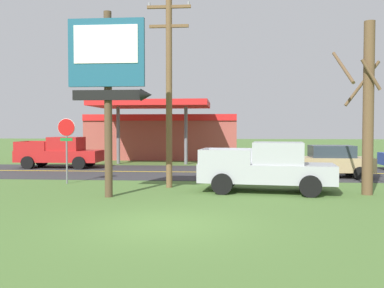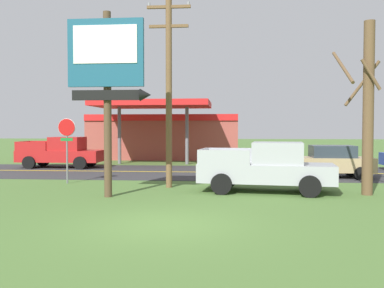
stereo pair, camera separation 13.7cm
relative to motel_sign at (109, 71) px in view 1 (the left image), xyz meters
name	(u,v)px [view 1 (the left image)]	position (x,y,z in m)	size (l,w,h in m)	color
ground_plane	(167,225)	(2.68, -4.06, -4.54)	(180.00, 180.00, 0.00)	#4C7033
road_asphalt	(199,172)	(2.68, 8.94, -4.53)	(140.00, 8.00, 0.02)	#333335
road_centre_line	(199,172)	(2.68, 8.94, -4.51)	(126.00, 0.20, 0.01)	gold
motel_sign	(109,71)	(0.00, 0.00, 0.00)	(3.01, 0.54, 6.70)	brown
stop_sign	(66,139)	(-2.99, 3.64, -2.51)	(0.80, 0.08, 2.95)	slate
utility_pole	(169,85)	(1.80, 2.77, -0.22)	(1.84, 0.26, 8.07)	brown
bare_tree	(368,104)	(9.50, 1.45, -1.12)	(2.09, 2.03, 7.07)	brown
gas_station	(164,135)	(-0.99, 19.94, -2.59)	(12.00, 11.50, 4.40)	#A84C42
pickup_silver_parked_on_lawn	(268,168)	(5.84, 1.81, -3.57)	(5.40, 2.72, 1.96)	#A8AAAF
pickup_red_on_road	(61,153)	(-6.23, 10.94, -3.57)	(5.20, 2.24, 1.96)	red
car_tan_near_lane	(329,161)	(9.42, 6.94, -3.71)	(4.20, 2.00, 1.64)	tan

